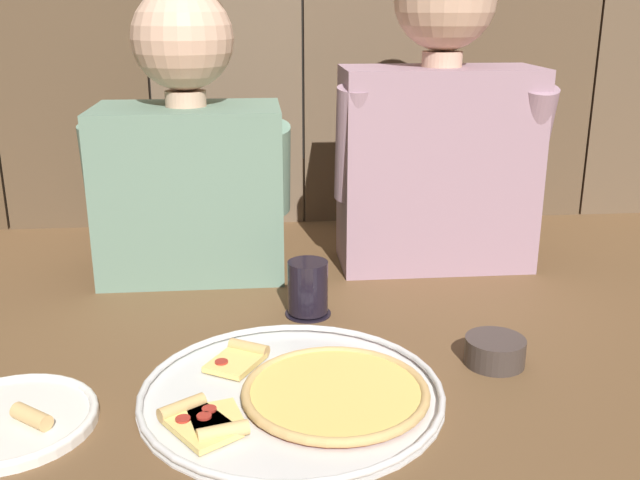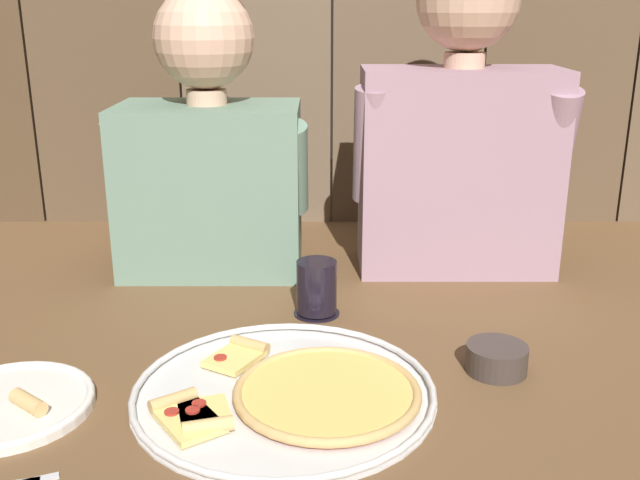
% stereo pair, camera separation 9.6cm
% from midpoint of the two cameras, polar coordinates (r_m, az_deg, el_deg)
% --- Properties ---
extents(ground_plane, '(3.20, 3.20, 0.00)m').
position_cam_midpoint_polar(ground_plane, '(1.13, 3.72, -10.32)').
color(ground_plane, brown).
extents(pizza_tray, '(0.43, 0.43, 0.03)m').
position_cam_midpoint_polar(pizza_tray, '(1.06, 0.45, -11.77)').
color(pizza_tray, silver).
rests_on(pizza_tray, ground).
extents(dinner_plate, '(0.23, 0.23, 0.03)m').
position_cam_midpoint_polar(dinner_plate, '(1.10, -21.01, -11.98)').
color(dinner_plate, white).
rests_on(dinner_plate, ground).
extents(drinking_glass, '(0.08, 0.08, 0.10)m').
position_cam_midpoint_polar(drinking_glass, '(1.31, 1.61, -3.83)').
color(drinking_glass, black).
rests_on(drinking_glass, ground).
extents(dipping_bowl, '(0.09, 0.09, 0.04)m').
position_cam_midpoint_polar(dipping_bowl, '(1.17, 15.71, -8.77)').
color(dipping_bowl, '#3D332D').
rests_on(dipping_bowl, ground).
extents(diner_left, '(0.40, 0.23, 0.58)m').
position_cam_midpoint_polar(diner_left, '(1.50, -7.08, 7.51)').
color(diner_left, slate).
rests_on(diner_left, ground).
extents(diner_right, '(0.43, 0.21, 0.65)m').
position_cam_midpoint_polar(diner_right, '(1.52, 12.49, 9.23)').
color(diner_right, gray).
rests_on(diner_right, ground).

